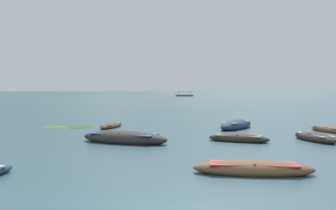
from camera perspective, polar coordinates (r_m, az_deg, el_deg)
name	(u,v)px	position (r m, az deg, el deg)	size (l,w,h in m)	color
ground_plane	(202,91)	(1506.94, 5.24, 2.13)	(6000.00, 6000.00, 0.00)	#385660
mountain_1	(40,38)	(2084.28, -19.13, 9.76)	(1864.12, 1864.12, 559.55)	#4C5B56
mountain_2	(175,42)	(2035.82, 1.04, 9.71)	(1573.61, 1573.61, 534.77)	#4C5B56
mountain_3	(273,72)	(2156.79, 15.80, 4.88)	(593.79, 593.79, 209.85)	#56665B
rowboat_0	(124,138)	(18.38, -6.75, -5.07)	(4.83, 2.84, 0.73)	#2D2826
rowboat_1	(315,137)	(20.36, 21.67, -4.67)	(2.01, 3.36, 0.53)	#2D2826
rowboat_3	(239,138)	(18.97, 10.80, -5.08)	(3.23, 1.85, 0.50)	#2D2826
rowboat_4	(236,125)	(25.39, 10.46, -3.05)	(3.13, 4.54, 0.76)	navy
rowboat_6	(111,126)	(25.86, -8.74, -3.17)	(1.35, 3.21, 0.42)	#4C3323
rowboat_9	(329,130)	(24.89, 23.55, -3.52)	(1.95, 3.13, 0.46)	brown
rowboat_10	(253,169)	(11.83, 12.99, -9.51)	(3.72, 1.17, 0.52)	brown
ferry_0	(184,95)	(162.22, 2.54, 1.49)	(7.77, 5.20, 2.54)	brown
weed_patch_1	(81,127)	(26.75, -13.30, -3.31)	(1.75, 2.74, 0.14)	#2D5628
weed_patch_2	(54,127)	(27.00, -17.10, -3.30)	(1.38, 1.65, 0.14)	#477033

